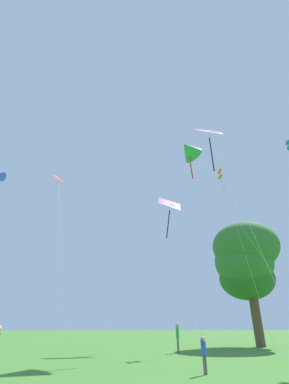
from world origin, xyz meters
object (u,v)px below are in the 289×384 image
at_px(kite_orange_box, 220,176).
at_px(kite_red_high, 58,185).
at_px(kite_green_small, 189,150).
at_px(person_with_spool, 178,335).
at_px(tree_right_cluster, 245,260).
at_px(kite_pink_low, 210,139).
at_px(kite_purple_streamer, 169,210).
at_px(person_child_small, 204,351).

distance_m(kite_orange_box, kite_red_high, 16.83).
height_order(kite_orange_box, kite_green_small, kite_green_small).
bearing_deg(person_with_spool, kite_red_high, 143.52).
relative_size(kite_orange_box, tree_right_cluster, 1.52).
xyz_separation_m(kite_green_small, tree_right_cluster, (6.36, 3.78, -9.10)).
xyz_separation_m(kite_pink_low, kite_purple_streamer, (0.18, 10.24, -0.92)).
bearing_deg(kite_green_small, kite_red_high, 151.47).
distance_m(kite_purple_streamer, person_child_small, 17.44).
bearing_deg(tree_right_cluster, person_with_spool, -152.12).
xyz_separation_m(kite_green_small, person_child_small, (-4.10, -9.63, -15.69)).
xyz_separation_m(kite_purple_streamer, kite_green_small, (1.03, -3.60, 4.74)).
height_order(kite_orange_box, person_with_spool, kite_orange_box).
bearing_deg(kite_orange_box, kite_pink_low, -120.94).
relative_size(kite_green_small, person_with_spool, 10.13).
height_order(kite_pink_low, kite_orange_box, kite_orange_box).
xyz_separation_m(person_with_spool, person_child_small, (-1.91, -8.89, -0.34)).
bearing_deg(kite_green_small, kite_pink_low, -100.34).
distance_m(kite_pink_low, person_child_small, 12.58).
height_order(kite_pink_low, person_child_small, kite_pink_low).
height_order(kite_orange_box, kite_red_high, kite_orange_box).
xyz_separation_m(kite_purple_streamer, tree_right_cluster, (7.40, 0.18, -4.36)).
height_order(kite_green_small, person_child_small, kite_green_small).
height_order(kite_purple_streamer, person_with_spool, kite_purple_streamer).
height_order(kite_orange_box, tree_right_cluster, kite_orange_box).
height_order(kite_red_high, tree_right_cluster, kite_red_high).
distance_m(kite_green_small, person_child_small, 18.86).
height_order(kite_purple_streamer, person_child_small, kite_purple_streamer).
distance_m(kite_orange_box, kite_purple_streamer, 6.71).
bearing_deg(person_child_small, kite_pink_low, 46.01).
height_order(kite_purple_streamer, kite_green_small, kite_green_small).
relative_size(kite_pink_low, tree_right_cluster, 1.28).
bearing_deg(person_with_spool, kite_pink_low, -80.65).
xyz_separation_m(kite_pink_low, person_with_spool, (-0.97, 5.90, -11.53)).
relative_size(kite_orange_box, kite_green_small, 0.93).
height_order(kite_orange_box, kite_purple_streamer, kite_orange_box).
height_order(kite_green_small, person_with_spool, kite_green_small).
xyz_separation_m(kite_pink_low, person_child_small, (-2.88, -2.99, -11.87)).
distance_m(kite_red_high, person_with_spool, 18.36).
xyz_separation_m(kite_orange_box, person_child_small, (-8.42, -12.23, -14.86)).
distance_m(kite_pink_low, kite_red_high, 17.17).
height_order(kite_pink_low, person_with_spool, kite_pink_low).
height_order(kite_pink_low, kite_purple_streamer, kite_pink_low).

